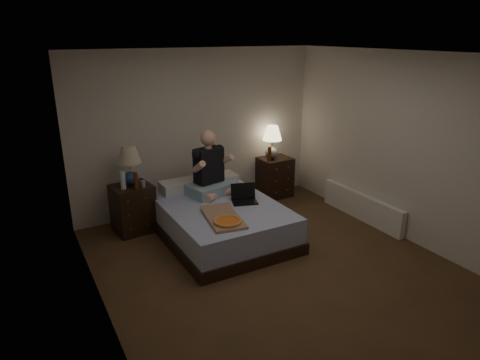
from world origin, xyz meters
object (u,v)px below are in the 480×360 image
beer_bottle_left (136,181)px  radiator (362,207)px  lamp_left (130,165)px  soda_can (143,184)px  nightstand_left (133,208)px  pizza_box (228,222)px  beer_bottle_right (270,153)px  person (211,163)px  bed (221,221)px  nightstand_right (274,177)px  lamp_right (272,142)px  water_bottle (123,180)px  laptop (245,194)px

beer_bottle_left → radiator: beer_bottle_left is taller
lamp_left → soda_can: lamp_left is taller
nightstand_left → soda_can: (0.13, -0.16, 0.39)m
soda_can → radiator: 3.26m
nightstand_left → pizza_box: (0.78, -1.42, 0.19)m
beer_bottle_right → person: person is taller
bed → nightstand_right: 1.83m
soda_can → radiator: (3.02, -1.11, -0.54)m
nightstand_left → lamp_right: bearing=-2.6°
lamp_right → soda_can: lamp_right is taller
bed → beer_bottle_right: bearing=33.6°
water_bottle → radiator: 3.53m
beer_bottle_right → pizza_box: size_ratio=0.30×
bed → soda_can: size_ratio=19.52×
beer_bottle_left → nightstand_left: bearing=100.4°
bed → nightstand_left: size_ratio=2.85×
nightstand_right → lamp_left: lamp_left is taller
lamp_left → water_bottle: lamp_left is taller
lamp_left → person: 1.12m
nightstand_right → soda_can: 2.46m
water_bottle → beer_bottle_right: size_ratio=1.09×
radiator → bed: bearing=167.3°
bed → lamp_right: size_ratio=3.49×
water_bottle → pizza_box: 1.64m
water_bottle → beer_bottle_left: 0.17m
nightstand_right → laptop: (-1.21, -1.10, 0.27)m
nightstand_left → laptop: laptop is taller
nightstand_right → pizza_box: 2.40m
lamp_right → bed: bearing=-145.8°
water_bottle → soda_can: bearing=-16.7°
beer_bottle_right → water_bottle: bearing=-174.9°
person → radiator: (2.08, -0.92, -0.75)m
person → laptop: bearing=-76.9°
nightstand_right → pizza_box: nightstand_right is taller
soda_can → radiator: size_ratio=0.06×
lamp_left → lamp_right: 2.45m
lamp_right → person: bearing=-158.1°
soda_can → person: person is taller
laptop → soda_can: bearing=166.5°
beer_bottle_left → laptop: bearing=-29.2°
lamp_right → person: 1.51m
laptop → pizza_box: 0.76m
nightstand_right → soda_can: size_ratio=6.82×
nightstand_right → beer_bottle_left: (-2.50, -0.38, 0.46)m
bed → laptop: 0.50m
lamp_right → beer_bottle_left: 2.47m
lamp_left → person: person is taller
soda_can → nightstand_right: bearing=8.8°
lamp_right → laptop: size_ratio=1.65×
nightstand_left → bed: bearing=-45.6°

